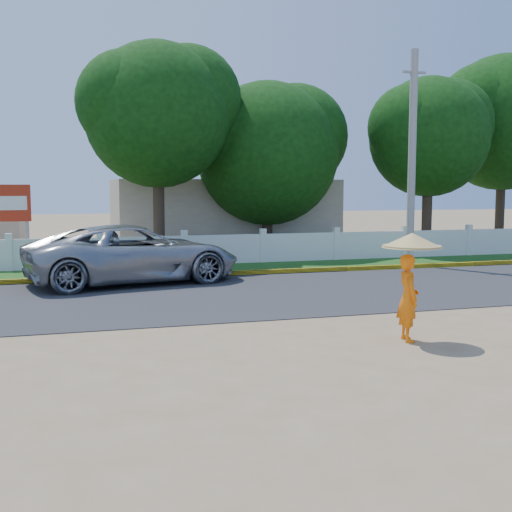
# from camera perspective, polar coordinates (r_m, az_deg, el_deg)

# --- Properties ---
(ground) EXTENTS (120.00, 120.00, 0.00)m
(ground) POSITION_cam_1_polar(r_m,az_deg,el_deg) (12.87, 2.55, -6.68)
(ground) COLOR #9E8460
(ground) RESTS_ON ground
(road) EXTENTS (60.00, 7.00, 0.02)m
(road) POSITION_cam_1_polar(r_m,az_deg,el_deg) (17.11, -2.38, -3.44)
(road) COLOR #38383A
(road) RESTS_ON ground
(grass_verge) EXTENTS (60.00, 3.50, 0.03)m
(grass_verge) POSITION_cam_1_polar(r_m,az_deg,el_deg) (22.18, -5.70, -1.25)
(grass_verge) COLOR #2D601E
(grass_verge) RESTS_ON ground
(curb) EXTENTS (40.00, 0.18, 0.16)m
(curb) POSITION_cam_1_polar(r_m,az_deg,el_deg) (20.52, -4.81, -1.66)
(curb) COLOR yellow
(curb) RESTS_ON ground
(fence) EXTENTS (40.00, 0.10, 1.10)m
(fence) POSITION_cam_1_polar(r_m,az_deg,el_deg) (23.54, -6.38, 0.48)
(fence) COLOR silver
(fence) RESTS_ON ground
(building_near) EXTENTS (10.00, 6.00, 3.20)m
(building_near) POSITION_cam_1_polar(r_m,az_deg,el_deg) (30.72, -3.12, 3.78)
(building_near) COLOR #B7AD99
(building_near) RESTS_ON ground
(utility_pole) EXTENTS (0.28, 0.28, 7.72)m
(utility_pole) POSITION_cam_1_polar(r_m,az_deg,el_deg) (24.02, 13.69, 8.36)
(utility_pole) COLOR gray
(utility_pole) RESTS_ON ground
(vehicle) EXTENTS (6.76, 4.11, 1.75)m
(vehicle) POSITION_cam_1_polar(r_m,az_deg,el_deg) (19.45, -10.81, 0.19)
(vehicle) COLOR #999CA1
(vehicle) RESTS_ON ground
(monk_with_parasol) EXTENTS (1.11, 1.11, 2.02)m
(monk_with_parasol) POSITION_cam_1_polar(r_m,az_deg,el_deg) (12.17, 13.52, -1.29)
(monk_with_parasol) COLOR orange
(monk_with_parasol) RESTS_ON ground
(tree_row) EXTENTS (35.19, 7.89, 9.21)m
(tree_row) POSITION_cam_1_polar(r_m,az_deg,el_deg) (28.03, 5.08, 10.68)
(tree_row) COLOR #473828
(tree_row) RESTS_ON ground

